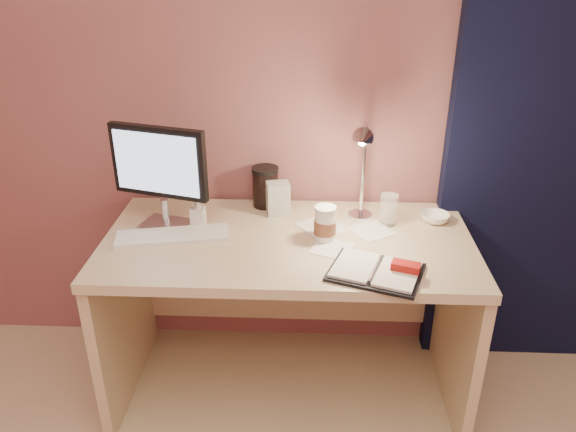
{
  "coord_description": "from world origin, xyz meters",
  "views": [
    {
      "loc": [
        0.08,
        -0.49,
        1.74
      ],
      "look_at": [
        0.0,
        1.33,
        0.85
      ],
      "focal_mm": 35.0,
      "sensor_mm": 36.0,
      "label": 1
    }
  ],
  "objects_px": {
    "planner": "(378,271)",
    "dark_jar": "(265,189)",
    "clear_cup": "(388,210)",
    "desk_lamp": "(371,166)",
    "coffee_cup": "(325,224)",
    "product_box": "(278,199)",
    "keyboard": "(173,236)",
    "lotion_bottle": "(198,212)",
    "bowl": "(435,218)",
    "desk": "(289,279)",
    "monitor": "(161,168)"
  },
  "relations": [
    {
      "from": "desk_lamp",
      "to": "planner",
      "type": "bearing_deg",
      "value": -78.88
    },
    {
      "from": "keyboard",
      "to": "lotion_bottle",
      "type": "relative_size",
      "value": 3.52
    },
    {
      "from": "monitor",
      "to": "product_box",
      "type": "xyz_separation_m",
      "value": [
        0.43,
        0.13,
        -0.18
      ]
    },
    {
      "from": "monitor",
      "to": "bowl",
      "type": "xyz_separation_m",
      "value": [
        1.07,
        0.09,
        -0.23
      ]
    },
    {
      "from": "monitor",
      "to": "product_box",
      "type": "bearing_deg",
      "value": 33.19
    },
    {
      "from": "keyboard",
      "to": "product_box",
      "type": "bearing_deg",
      "value": 19.67
    },
    {
      "from": "dark_jar",
      "to": "product_box",
      "type": "relative_size",
      "value": 1.12
    },
    {
      "from": "lotion_bottle",
      "to": "planner",
      "type": "bearing_deg",
      "value": -26.06
    },
    {
      "from": "coffee_cup",
      "to": "product_box",
      "type": "distance_m",
      "value": 0.29
    },
    {
      "from": "coffee_cup",
      "to": "dark_jar",
      "type": "xyz_separation_m",
      "value": [
        -0.25,
        0.29,
        0.01
      ]
    },
    {
      "from": "coffee_cup",
      "to": "product_box",
      "type": "xyz_separation_m",
      "value": [
        -0.19,
        0.21,
        0.01
      ]
    },
    {
      "from": "clear_cup",
      "to": "planner",
      "type": "bearing_deg",
      "value": -101.16
    },
    {
      "from": "coffee_cup",
      "to": "desk",
      "type": "bearing_deg",
      "value": 152.92
    },
    {
      "from": "coffee_cup",
      "to": "dark_jar",
      "type": "distance_m",
      "value": 0.38
    },
    {
      "from": "coffee_cup",
      "to": "clear_cup",
      "type": "distance_m",
      "value": 0.29
    },
    {
      "from": "desk",
      "to": "monitor",
      "type": "relative_size",
      "value": 3.41
    },
    {
      "from": "planner",
      "to": "desk_lamp",
      "type": "height_order",
      "value": "desk_lamp"
    },
    {
      "from": "lotion_bottle",
      "to": "product_box",
      "type": "bearing_deg",
      "value": 21.9
    },
    {
      "from": "bowl",
      "to": "lotion_bottle",
      "type": "relative_size",
      "value": 0.94
    },
    {
      "from": "coffee_cup",
      "to": "keyboard",
      "type": "bearing_deg",
      "value": -178.29
    },
    {
      "from": "keyboard",
      "to": "lotion_bottle",
      "type": "bearing_deg",
      "value": 42.2
    },
    {
      "from": "desk",
      "to": "lotion_bottle",
      "type": "height_order",
      "value": "lotion_bottle"
    },
    {
      "from": "clear_cup",
      "to": "bowl",
      "type": "xyz_separation_m",
      "value": [
        0.19,
        0.03,
        -0.04
      ]
    },
    {
      "from": "bowl",
      "to": "desk_lamp",
      "type": "xyz_separation_m",
      "value": [
        -0.28,
        -0.08,
        0.25
      ]
    },
    {
      "from": "planner",
      "to": "desk_lamp",
      "type": "relative_size",
      "value": 0.85
    },
    {
      "from": "coffee_cup",
      "to": "lotion_bottle",
      "type": "height_order",
      "value": "coffee_cup"
    },
    {
      "from": "keyboard",
      "to": "product_box",
      "type": "distance_m",
      "value": 0.45
    },
    {
      "from": "desk",
      "to": "desk_lamp",
      "type": "xyz_separation_m",
      "value": [
        0.3,
        0.02,
        0.49
      ]
    },
    {
      "from": "bowl",
      "to": "product_box",
      "type": "bearing_deg",
      "value": 175.7
    },
    {
      "from": "coffee_cup",
      "to": "bowl",
      "type": "height_order",
      "value": "coffee_cup"
    },
    {
      "from": "coffee_cup",
      "to": "lotion_bottle",
      "type": "xyz_separation_m",
      "value": [
        -0.5,
        0.09,
        -0.0
      ]
    },
    {
      "from": "coffee_cup",
      "to": "dark_jar",
      "type": "relative_size",
      "value": 0.88
    },
    {
      "from": "clear_cup",
      "to": "dark_jar",
      "type": "bearing_deg",
      "value": 162.87
    },
    {
      "from": "monitor",
      "to": "desk_lamp",
      "type": "height_order",
      "value": "desk_lamp"
    },
    {
      "from": "planner",
      "to": "bowl",
      "type": "xyz_separation_m",
      "value": [
        0.27,
        0.41,
        0.01
      ]
    },
    {
      "from": "desk",
      "to": "desk_lamp",
      "type": "bearing_deg",
      "value": 2.89
    },
    {
      "from": "desk",
      "to": "bowl",
      "type": "relative_size",
      "value": 12.47
    },
    {
      "from": "coffee_cup",
      "to": "clear_cup",
      "type": "xyz_separation_m",
      "value": [
        0.25,
        0.14,
        -0.0
      ]
    },
    {
      "from": "desk",
      "to": "bowl",
      "type": "xyz_separation_m",
      "value": [
        0.58,
        0.1,
        0.24
      ]
    },
    {
      "from": "clear_cup",
      "to": "desk_lamp",
      "type": "xyz_separation_m",
      "value": [
        -0.09,
        -0.05,
        0.2
      ]
    },
    {
      "from": "keyboard",
      "to": "planner",
      "type": "distance_m",
      "value": 0.79
    },
    {
      "from": "keyboard",
      "to": "clear_cup",
      "type": "height_order",
      "value": "clear_cup"
    },
    {
      "from": "bowl",
      "to": "desk",
      "type": "bearing_deg",
      "value": -170.76
    },
    {
      "from": "planner",
      "to": "dark_jar",
      "type": "distance_m",
      "value": 0.68
    },
    {
      "from": "monitor",
      "to": "dark_jar",
      "type": "bearing_deg",
      "value": 45.61
    },
    {
      "from": "desk_lamp",
      "to": "product_box",
      "type": "bearing_deg",
      "value": 169.12
    },
    {
      "from": "desk",
      "to": "dark_jar",
      "type": "bearing_deg",
      "value": 116.0
    },
    {
      "from": "monitor",
      "to": "desk_lamp",
      "type": "distance_m",
      "value": 0.79
    },
    {
      "from": "clear_cup",
      "to": "bowl",
      "type": "distance_m",
      "value": 0.2
    },
    {
      "from": "bowl",
      "to": "planner",
      "type": "bearing_deg",
      "value": -123.43
    }
  ]
}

